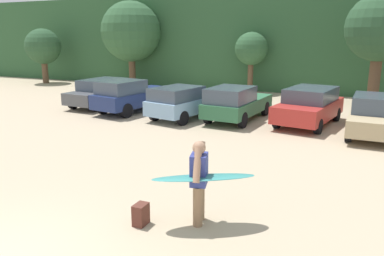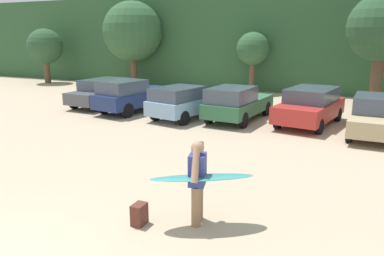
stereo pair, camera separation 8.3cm
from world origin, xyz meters
name	(u,v)px [view 1 (the left image)]	position (x,y,z in m)	size (l,w,h in m)	color
hillside_ridge	(293,41)	(0.00, 28.53, 3.36)	(108.00, 12.00, 6.73)	#2D5633
tree_right	(43,47)	(-18.42, 20.18, 2.93)	(2.82, 2.82, 4.38)	brown
tree_far_right	(131,32)	(-10.79, 21.42, 4.09)	(4.48, 4.48, 6.35)	brown
tree_left	(251,49)	(-1.55, 21.68, 2.92)	(2.18, 2.18, 4.06)	brown
tree_center	(380,29)	(5.99, 19.01, 4.16)	(3.51, 3.51, 5.97)	brown
parked_car_dark_gray	(102,92)	(-7.63, 13.45, 0.79)	(2.04, 4.30, 1.49)	#4C4F54
parked_car_navy	(132,95)	(-5.22, 12.75, 0.85)	(2.50, 4.98, 1.67)	navy
parked_car_sky_blue	(184,102)	(-2.10, 12.31, 0.81)	(2.59, 4.38, 1.54)	#84ADD1
parked_car_forest_green	(236,103)	(0.26, 12.92, 0.83)	(2.16, 4.65, 1.61)	#2D6642
parked_car_red	(309,105)	(3.42, 13.51, 0.84)	(2.62, 4.64, 1.60)	#B72D28
parked_car_tan	(375,115)	(6.02, 12.67, 0.79)	(1.96, 4.71, 1.57)	tan
person_adult	(199,177)	(2.60, 3.15, 1.00)	(0.42, 0.92, 1.76)	#8C6B4C
surfboard_teal	(204,177)	(2.72, 3.10, 1.03)	(2.11, 1.60, 0.15)	teal
backpack_dropped	(141,214)	(1.55, 2.56, 0.22)	(0.24, 0.34, 0.45)	#592D23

